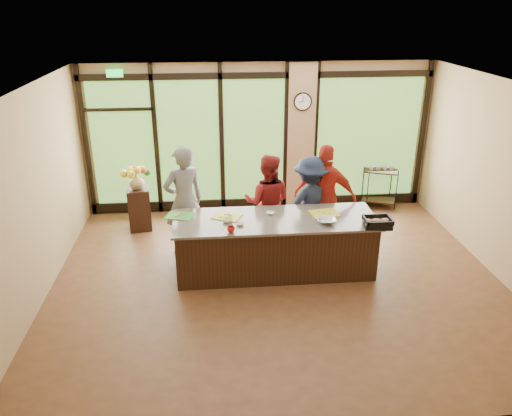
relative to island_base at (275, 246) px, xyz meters
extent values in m
plane|color=#53331D|center=(0.00, -0.30, -0.44)|extent=(7.00, 7.00, 0.00)
plane|color=silver|center=(0.00, -0.30, 2.56)|extent=(7.00, 7.00, 0.00)
plane|color=tan|center=(0.00, 2.70, 1.06)|extent=(7.00, 0.00, 7.00)
plane|color=tan|center=(-3.50, -0.30, 1.06)|extent=(0.00, 6.00, 6.00)
plane|color=tan|center=(3.50, -0.30, 1.06)|extent=(0.00, 6.00, 6.00)
cube|color=tan|center=(0.85, 2.64, 1.06)|extent=(0.55, 0.12, 3.00)
cube|color=black|center=(0.00, 2.65, 2.31)|extent=(6.90, 0.08, 0.12)
cube|color=black|center=(0.00, 2.65, -0.32)|extent=(6.90, 0.08, 0.20)
cube|color=#19D83F|center=(-2.70, 2.60, 2.39)|extent=(0.30, 0.04, 0.14)
cube|color=#315D20|center=(-2.70, 2.67, 1.01)|extent=(1.20, 0.02, 2.50)
cube|color=#315D20|center=(-1.40, 2.67, 1.01)|extent=(1.20, 0.02, 2.50)
cube|color=#315D20|center=(-0.10, 2.67, 1.01)|extent=(1.20, 0.02, 2.50)
cube|color=#315D20|center=(2.25, 2.67, 1.01)|extent=(2.10, 0.02, 2.50)
cube|color=black|center=(-3.40, 2.65, 1.06)|extent=(0.08, 0.08, 3.00)
cube|color=black|center=(-2.05, 2.65, 1.06)|extent=(0.08, 0.08, 3.00)
cube|color=black|center=(-0.75, 2.65, 1.06)|extent=(0.08, 0.08, 3.00)
cube|color=black|center=(0.55, 2.65, 1.06)|extent=(0.08, 0.08, 3.00)
cube|color=black|center=(1.15, 2.65, 1.06)|extent=(0.08, 0.08, 3.00)
cube|color=black|center=(3.40, 2.65, 1.06)|extent=(0.08, 0.08, 3.00)
cube|color=black|center=(0.00, 0.00, 0.00)|extent=(3.10, 1.00, 0.88)
cube|color=slate|center=(0.00, 0.00, 0.46)|extent=(3.20, 1.10, 0.04)
cylinder|color=black|center=(0.85, 2.57, 1.81)|extent=(0.36, 0.04, 0.36)
cylinder|color=white|center=(0.85, 2.55, 1.81)|extent=(0.31, 0.01, 0.31)
cube|color=black|center=(0.85, 2.55, 1.86)|extent=(0.01, 0.00, 0.11)
cube|color=black|center=(0.80, 2.55, 1.81)|extent=(0.09, 0.00, 0.01)
imported|color=slate|center=(-1.45, 0.77, 0.52)|extent=(0.83, 0.71, 1.93)
imported|color=maroon|center=(-0.03, 0.85, 0.42)|extent=(0.95, 0.81, 1.71)
imported|color=#AF271B|center=(0.98, 0.84, 0.49)|extent=(1.18, 0.85, 1.85)
imported|color=#1A2339|center=(0.71, 0.80, 0.39)|extent=(1.22, 0.93, 1.66)
cube|color=black|center=(1.50, -0.43, 0.52)|extent=(0.44, 0.37, 0.07)
imported|color=silver|center=(0.76, -0.23, 0.52)|extent=(0.30, 0.30, 0.07)
cube|color=green|center=(-1.50, 0.24, 0.49)|extent=(0.50, 0.43, 0.01)
cube|color=gold|center=(-0.76, 0.14, 0.49)|extent=(0.52, 0.47, 0.01)
cube|color=gold|center=(0.81, 0.13, 0.49)|extent=(0.49, 0.40, 0.01)
imported|color=white|center=(-0.75, -0.06, 0.51)|extent=(0.19, 0.19, 0.05)
imported|color=white|center=(-0.57, -0.19, 0.50)|extent=(0.14, 0.14, 0.04)
imported|color=white|center=(-0.06, 0.19, 0.50)|extent=(0.17, 0.17, 0.03)
imported|color=#B11611|center=(-0.72, -0.43, 0.53)|extent=(0.13, 0.13, 0.09)
cube|color=black|center=(-2.37, 1.83, -0.03)|extent=(0.47, 0.47, 0.82)
imported|color=#997F53|center=(-2.37, 1.83, 0.53)|extent=(0.36, 0.36, 0.30)
cube|color=black|center=(2.53, 2.45, -0.27)|extent=(0.76, 0.60, 0.03)
cube|color=black|center=(2.53, 2.45, 0.37)|extent=(0.76, 0.60, 0.03)
cylinder|color=black|center=(2.22, 2.28, -0.01)|extent=(0.02, 0.02, 0.86)
cylinder|color=black|center=(2.83, 2.28, -0.01)|extent=(0.02, 0.02, 0.86)
cylinder|color=black|center=(2.22, 2.62, -0.01)|extent=(0.02, 0.02, 0.86)
cylinder|color=black|center=(2.83, 2.62, -0.01)|extent=(0.02, 0.02, 0.86)
imported|color=silver|center=(2.32, 2.45, 0.43)|extent=(0.12, 0.12, 0.09)
imported|color=silver|center=(2.46, 2.45, 0.43)|extent=(0.12, 0.12, 0.09)
imported|color=silver|center=(2.60, 2.45, 0.43)|extent=(0.12, 0.12, 0.09)
imported|color=silver|center=(2.74, 2.45, 0.43)|extent=(0.12, 0.12, 0.09)
camera|label=1|loc=(-0.97, -7.08, 3.67)|focal=35.00mm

